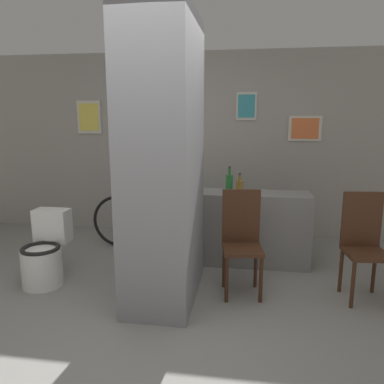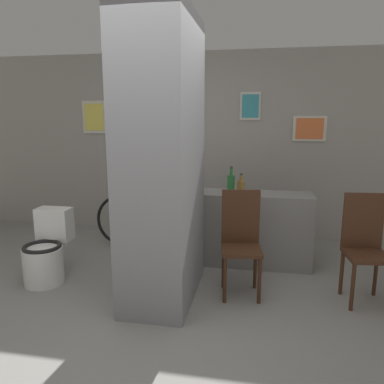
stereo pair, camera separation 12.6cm
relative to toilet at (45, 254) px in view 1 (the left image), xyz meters
The scene contains 10 objects.
ground_plane 1.49m from the toilet, 26.10° to the right, with size 14.00×14.00×0.00m, color gray.
wall_back 2.58m from the toilet, 56.56° to the left, with size 8.00×0.09×2.60m.
pillar_center 1.63m from the toilet, ahead, with size 0.63×1.13×2.60m.
counter_shelf 2.27m from the toilet, 22.53° to the left, with size 1.38×0.44×0.85m.
toilet is the anchor object (origin of this frame).
chair_near_pillar 2.04m from the toilet, ahead, with size 0.42×0.42×1.01m.
chair_by_doorway 3.18m from the toilet, ahead, with size 0.41×0.41×1.01m.
bicycle 1.46m from the toilet, 53.90° to the left, with size 1.65×0.42×0.75m.
bottle_tall 2.16m from the toilet, 26.44° to the left, with size 0.09×0.09×0.30m.
bottle_short 2.21m from the toilet, 21.62° to the left, with size 0.08×0.08×0.24m.
Camera 1 is at (0.75, -2.76, 1.72)m, focal length 35.00 mm.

